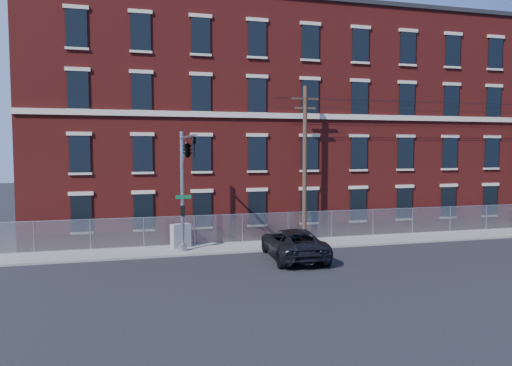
{
  "coord_description": "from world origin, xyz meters",
  "views": [
    {
      "loc": [
        -8.74,
        -23.19,
        6.11
      ],
      "look_at": [
        -1.67,
        4.0,
        4.08
      ],
      "focal_mm": 33.2,
      "sensor_mm": 36.0,
      "label": 1
    }
  ],
  "objects_px": {
    "utility_pole_near": "(305,161)",
    "utility_cabinet": "(181,236)",
    "pickup_truck": "(293,243)",
    "traffic_signal_mast": "(186,162)"
  },
  "relations": [
    {
      "from": "pickup_truck",
      "to": "utility_cabinet",
      "type": "bearing_deg",
      "value": -30.46
    },
    {
      "from": "traffic_signal_mast",
      "to": "utility_cabinet",
      "type": "xyz_separation_m",
      "value": [
        -0.02,
        3.38,
        -4.55
      ]
    },
    {
      "from": "pickup_truck",
      "to": "utility_cabinet",
      "type": "distance_m",
      "value": 7.11
    },
    {
      "from": "utility_pole_near",
      "to": "pickup_truck",
      "type": "distance_m",
      "value": 6.43
    },
    {
      "from": "utility_pole_near",
      "to": "utility_cabinet",
      "type": "distance_m",
      "value": 9.2
    },
    {
      "from": "traffic_signal_mast",
      "to": "utility_pole_near",
      "type": "xyz_separation_m",
      "value": [
        8.0,
        3.42,
        -0.05
      ]
    },
    {
      "from": "traffic_signal_mast",
      "to": "pickup_truck",
      "type": "height_order",
      "value": "traffic_signal_mast"
    },
    {
      "from": "pickup_truck",
      "to": "utility_cabinet",
      "type": "height_order",
      "value": "pickup_truck"
    },
    {
      "from": "utility_pole_near",
      "to": "utility_cabinet",
      "type": "xyz_separation_m",
      "value": [
        -8.02,
        -0.04,
        -4.5
      ]
    },
    {
      "from": "traffic_signal_mast",
      "to": "pickup_truck",
      "type": "bearing_deg",
      "value": -6.25
    }
  ]
}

